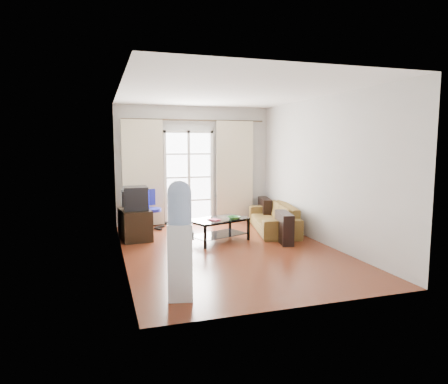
% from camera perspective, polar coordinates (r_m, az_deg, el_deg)
% --- Properties ---
extents(floor, '(5.20, 5.20, 0.00)m').
position_cam_1_polar(floor, '(7.07, 0.75, -8.23)').
color(floor, maroon).
rests_on(floor, ground).
extents(ceiling, '(5.20, 5.20, 0.00)m').
position_cam_1_polar(ceiling, '(6.88, 0.79, 14.04)').
color(ceiling, white).
rests_on(ceiling, wall_back).
extents(wall_back, '(3.60, 0.02, 2.70)m').
position_cam_1_polar(wall_back, '(9.34, -4.24, 3.84)').
color(wall_back, '#BCB9B2').
rests_on(wall_back, floor).
extents(wall_front, '(3.60, 0.02, 2.70)m').
position_cam_1_polar(wall_front, '(4.46, 11.28, 0.38)').
color(wall_front, '#BCB9B2').
rests_on(wall_front, floor).
extents(wall_left, '(0.02, 5.20, 2.70)m').
position_cam_1_polar(wall_left, '(6.51, -14.47, 2.32)').
color(wall_left, '#BCB9B2').
rests_on(wall_left, floor).
extents(wall_right, '(0.02, 5.20, 2.70)m').
position_cam_1_polar(wall_right, '(7.60, 13.79, 2.96)').
color(wall_right, '#BCB9B2').
rests_on(wall_right, floor).
extents(french_door, '(1.16, 0.06, 2.15)m').
position_cam_1_polar(french_door, '(9.27, -5.05, 2.11)').
color(french_door, white).
rests_on(french_door, wall_back).
extents(curtain_rod, '(3.30, 0.04, 0.04)m').
position_cam_1_polar(curtain_rod, '(9.25, -4.15, 10.20)').
color(curtain_rod, '#4C3F2D').
rests_on(curtain_rod, wall_back).
extents(curtain_left, '(0.90, 0.07, 2.35)m').
position_cam_1_polar(curtain_left, '(9.03, -11.49, 2.67)').
color(curtain_left, beige).
rests_on(curtain_left, curtain_rod).
extents(curtain_right, '(0.90, 0.07, 2.35)m').
position_cam_1_polar(curtain_right, '(9.50, 1.53, 3.00)').
color(curtain_right, beige).
rests_on(curtain_right, curtain_rod).
extents(radiator, '(0.64, 0.12, 0.64)m').
position_cam_1_polar(radiator, '(9.57, 0.63, -2.21)').
color(radiator, gray).
rests_on(radiator, floor).
extents(sofa, '(2.29, 1.62, 0.57)m').
position_cam_1_polar(sofa, '(8.56, 7.07, -3.64)').
color(sofa, olive).
rests_on(sofa, floor).
extents(coffee_table, '(1.23, 0.97, 0.44)m').
position_cam_1_polar(coffee_table, '(7.58, -0.80, -4.99)').
color(coffee_table, silver).
rests_on(coffee_table, floor).
extents(bowl, '(0.40, 0.40, 0.06)m').
position_cam_1_polar(bowl, '(7.48, 1.38, -3.71)').
color(bowl, '#30843B').
rests_on(bowl, coffee_table).
extents(book, '(0.34, 0.35, 0.02)m').
position_cam_1_polar(book, '(7.34, -1.86, -4.06)').
color(book, maroon).
rests_on(book, coffee_table).
extents(remote, '(0.15, 0.07, 0.02)m').
position_cam_1_polar(remote, '(7.55, 1.71, -3.77)').
color(remote, black).
rests_on(remote, coffee_table).
extents(tv_stand, '(0.62, 0.85, 0.59)m').
position_cam_1_polar(tv_stand, '(7.95, -12.60, -4.53)').
color(tv_stand, black).
rests_on(tv_stand, floor).
extents(crt_tv, '(0.50, 0.49, 0.45)m').
position_cam_1_polar(crt_tv, '(7.83, -12.66, -0.87)').
color(crt_tv, black).
rests_on(crt_tv, tv_stand).
extents(task_chair, '(0.73, 0.73, 0.86)m').
position_cam_1_polar(task_chair, '(8.84, -10.35, -3.59)').
color(task_chair, black).
rests_on(task_chair, floor).
extents(water_cooler, '(0.34, 0.34, 1.43)m').
position_cam_1_polar(water_cooler, '(4.76, -6.31, -6.50)').
color(water_cooler, silver).
rests_on(water_cooler, floor).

